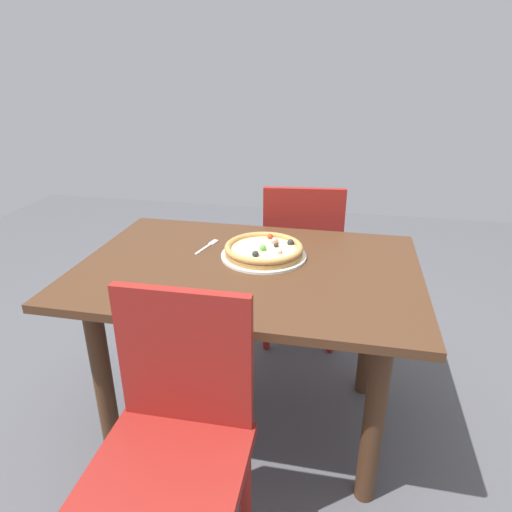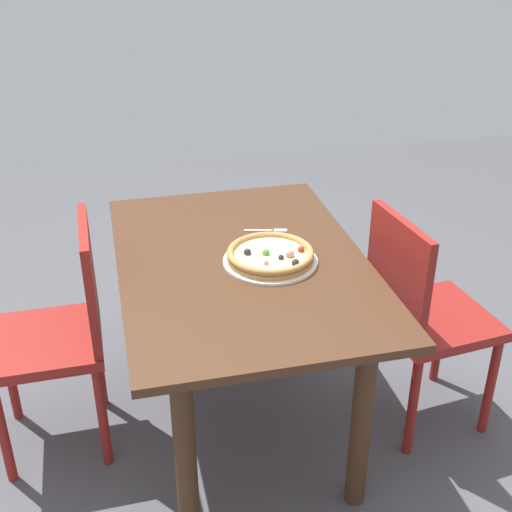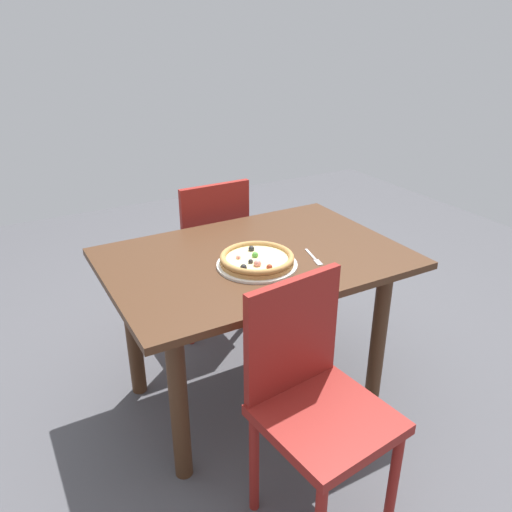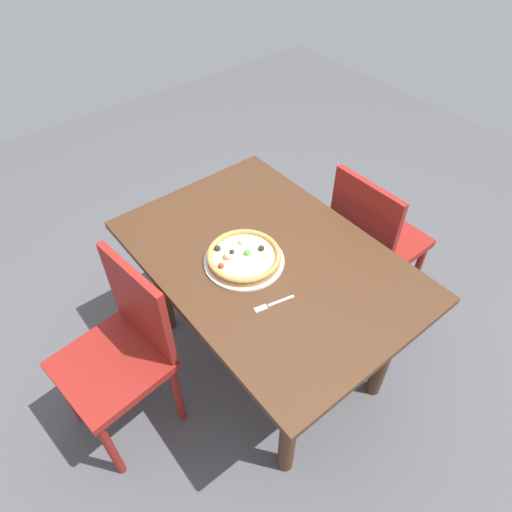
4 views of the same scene
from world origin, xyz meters
name	(u,v)px [view 2 (image 2 of 4)]	position (x,y,z in m)	size (l,w,h in m)	color
ground_plane	(244,419)	(0.00, 0.00, 0.00)	(6.00, 6.00, 0.00)	#4C4C51
dining_table	(242,290)	(0.00, 0.00, 0.61)	(1.26, 0.86, 0.73)	#472B19
chair_near	(62,330)	(-0.06, -0.65, 0.50)	(0.41, 0.41, 0.90)	maroon
chair_far	(421,313)	(0.14, 0.65, 0.50)	(0.44, 0.44, 0.90)	maroon
plate	(270,261)	(0.04, 0.09, 0.74)	(0.33, 0.33, 0.01)	silver
pizza	(271,255)	(0.04, 0.09, 0.76)	(0.30, 0.30, 0.05)	#B78447
fork	(269,230)	(-0.20, 0.15, 0.73)	(0.05, 0.16, 0.00)	silver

